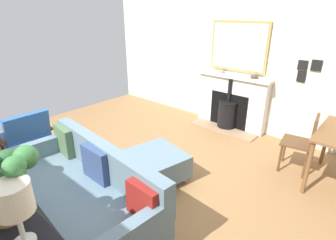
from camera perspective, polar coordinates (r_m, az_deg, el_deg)
ground_plane at (r=3.57m, az=-8.85°, el=-14.01°), size 5.53×6.17×0.01m
wall_left at (r=5.13m, az=14.90°, el=13.24°), size 0.12×6.17×2.67m
fireplace at (r=5.16m, az=13.42°, el=3.26°), size 0.51×1.44×1.03m
mirror_over_mantel at (r=5.01m, az=15.14°, el=15.18°), size 0.04×1.09×0.87m
mantel_bowl_near at (r=5.14m, az=11.24°, el=10.35°), size 0.16×0.16×0.04m
mantel_bowl_far at (r=4.84m, az=18.31°, el=8.90°), size 0.14×0.14×0.04m
sofa at (r=3.00m, az=-17.57°, el=-14.50°), size 0.96×2.07×0.81m
ottoman at (r=3.52m, az=-2.48°, el=-9.45°), size 0.79×0.83×0.39m
armchair_accent at (r=4.37m, az=-28.68°, el=-2.58°), size 0.69×0.60×0.80m
table_lamp_far_end at (r=1.84m, az=-30.65°, el=-14.94°), size 0.22×0.22×0.45m
potted_plant at (r=2.09m, az=-32.79°, el=-10.37°), size 0.51×0.50×0.56m
dining_chair_near_fireplace at (r=4.00m, az=27.68°, el=-3.79°), size 0.45×0.45×0.86m
photo_gallery_row at (r=4.66m, az=28.06°, el=9.79°), size 0.02×0.34×0.37m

